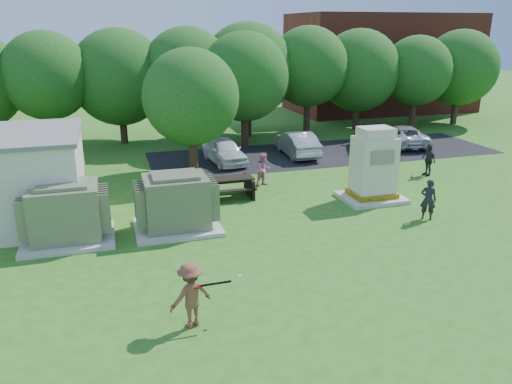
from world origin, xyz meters
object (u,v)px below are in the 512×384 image
object	(u,v)px
car_silver_a	(297,143)
batter	(191,295)
person_at_picnic	(263,170)
person_walking_right	(428,160)
car_silver_b	(402,135)
transformer_left	(66,214)
picnic_table	(230,185)
transformer_right	(176,204)
car_white	(224,151)
generator_cabinet	(373,169)
car_dark	(373,140)
person_by_generator	(428,199)

from	to	relation	value
car_silver_a	batter	bearing A→B (deg)	62.47
person_at_picnic	person_walking_right	distance (m)	8.24
car_silver_b	person_at_picnic	bearing A→B (deg)	37.42
transformer_left	picnic_table	xyz separation A→B (m)	(6.33, 2.88, -0.43)
transformer_right	car_silver_a	world-z (taller)	transformer_right
transformer_right	car_silver_b	xyz separation A→B (m)	(15.07, 9.46, -0.35)
person_walking_right	car_silver_a	size ratio (longest dim) A/B	0.37
car_silver_b	car_white	bearing A→B (deg)	14.97
generator_cabinet	person_walking_right	bearing A→B (deg)	29.32
person_at_picnic	car_dark	world-z (taller)	person_at_picnic
person_walking_right	car_white	size ratio (longest dim) A/B	0.40
transformer_right	car_white	distance (m)	9.34
transformer_left	person_at_picnic	bearing A→B (deg)	26.45
generator_cabinet	picnic_table	world-z (taller)	generator_cabinet
car_dark	car_silver_b	xyz separation A→B (m)	(2.48, 0.95, -0.08)
picnic_table	car_silver_a	world-z (taller)	car_silver_a
person_by_generator	car_silver_b	bearing A→B (deg)	-80.55
generator_cabinet	car_silver_a	distance (m)	8.09
picnic_table	car_white	xyz separation A→B (m)	(1.10, 5.68, 0.12)
person_by_generator	car_silver_b	xyz separation A→B (m)	(5.89, 11.17, -0.16)
picnic_table	car_silver_a	size ratio (longest dim) A/B	0.48
transformer_left	car_silver_a	bearing A→B (deg)	37.42
generator_cabinet	car_silver_a	bearing A→B (deg)	91.96
generator_cabinet	car_silver_b	xyz separation A→B (m)	(6.78, 8.55, -0.72)
transformer_left	car_white	bearing A→B (deg)	49.05
transformer_right	transformer_left	bearing A→B (deg)	180.00
person_walking_right	transformer_left	bearing A→B (deg)	-81.66
batter	car_white	distance (m)	15.39
transformer_left	car_silver_b	bearing A→B (deg)	26.75
person_by_generator	car_silver_a	world-z (taller)	person_by_generator
transformer_right	car_white	bearing A→B (deg)	66.46
person_at_picnic	car_white	distance (m)	4.54
car_silver_b	car_dark	bearing A→B (deg)	31.33
transformer_right	car_silver_a	size ratio (longest dim) A/B	0.71
generator_cabinet	car_dark	world-z (taller)	generator_cabinet
car_silver_b	person_by_generator	bearing A→B (deg)	72.65
person_by_generator	car_silver_a	distance (m)	10.73
transformer_right	picnic_table	bearing A→B (deg)	47.56
batter	car_silver_a	distance (m)	17.43
generator_cabinet	car_silver_a	xyz separation A→B (m)	(-0.28, 8.06, -0.65)
transformer_left	car_dark	distance (m)	18.38
car_dark	car_silver_b	size ratio (longest dim) A/B	1.07
car_white	person_by_generator	bearing A→B (deg)	-68.47
person_by_generator	person_at_picnic	xyz separation A→B (m)	(-4.67, 5.80, -0.04)
person_by_generator	picnic_table	bearing A→B (deg)	2.24
transformer_right	batter	size ratio (longest dim) A/B	1.80
generator_cabinet	picnic_table	xyz separation A→B (m)	(-5.66, 1.97, -0.81)
transformer_right	car_silver_b	bearing A→B (deg)	32.12
transformer_right	car_silver_a	distance (m)	12.03
generator_cabinet	car_silver_b	world-z (taller)	generator_cabinet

